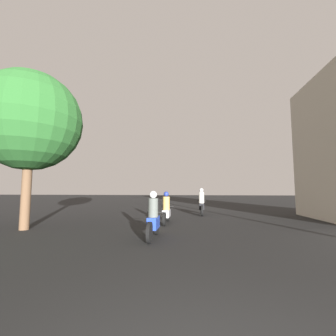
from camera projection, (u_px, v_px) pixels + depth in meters
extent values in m
cylinder|color=black|center=(157.00, 225.00, 7.95)|extent=(0.10, 0.62, 0.62)
cylinder|color=black|center=(149.00, 232.00, 6.64)|extent=(0.10, 0.62, 0.62)
cube|color=#1E389E|center=(153.00, 223.00, 7.31)|extent=(0.30, 0.78, 0.38)
cylinder|color=black|center=(156.00, 212.00, 7.76)|extent=(0.60, 0.04, 0.04)
cylinder|color=#4C514C|center=(153.00, 208.00, 7.28)|extent=(0.32, 0.32, 0.60)
sphere|color=silver|center=(153.00, 195.00, 7.32)|extent=(0.24, 0.24, 0.24)
cylinder|color=black|center=(168.00, 215.00, 11.20)|extent=(0.10, 0.59, 0.59)
cylinder|color=black|center=(164.00, 219.00, 9.78)|extent=(0.10, 0.59, 0.59)
cube|color=#ADADB2|center=(166.00, 213.00, 10.51)|extent=(0.30, 0.89, 0.34)
cylinder|color=black|center=(168.00, 207.00, 10.99)|extent=(0.60, 0.04, 0.04)
cylinder|color=#B28E47|center=(166.00, 203.00, 10.46)|extent=(0.32, 0.32, 0.61)
sphere|color=navy|center=(166.00, 194.00, 10.50)|extent=(0.24, 0.24, 0.24)
cylinder|color=black|center=(201.00, 209.00, 14.79)|extent=(0.10, 0.63, 0.63)
cylinder|color=black|center=(202.00, 211.00, 13.33)|extent=(0.10, 0.63, 0.63)
cube|color=black|center=(202.00, 206.00, 14.08)|extent=(0.30, 0.81, 0.42)
cylinder|color=black|center=(201.00, 201.00, 14.58)|extent=(0.60, 0.04, 0.04)
cylinder|color=silver|center=(201.00, 198.00, 14.05)|extent=(0.32, 0.32, 0.68)
sphere|color=silver|center=(201.00, 190.00, 14.10)|extent=(0.24, 0.24, 0.24)
cylinder|color=brown|center=(26.00, 192.00, 8.95)|extent=(0.36, 0.36, 2.96)
sphere|color=#235623|center=(30.00, 121.00, 9.23)|extent=(4.07, 4.07, 4.07)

